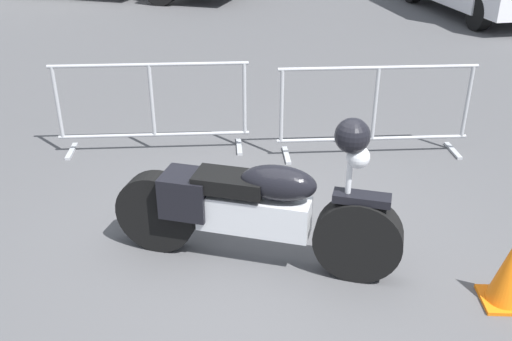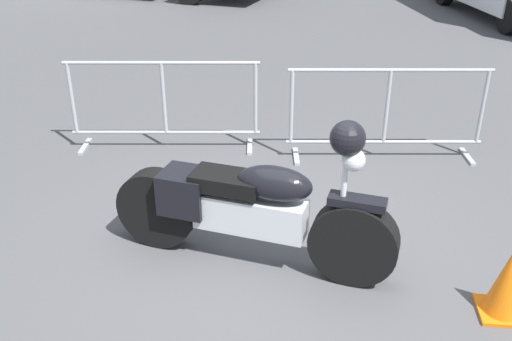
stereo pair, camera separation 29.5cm
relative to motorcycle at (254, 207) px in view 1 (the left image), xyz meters
The scene contains 5 objects.
ground_plane 0.55m from the motorcycle, ahead, with size 120.00×120.00×0.00m, color #4C4C4F.
motorcycle is the anchor object (origin of this frame).
crowd_barrier_near 2.52m from the motorcycle, 120.42° to the left, with size 2.23×0.66×1.07m.
crowd_barrier_far 2.52m from the motorcycle, 59.56° to the left, with size 2.23×0.66×1.07m.
traffic_cone 2.00m from the motorcycle, 13.31° to the right, with size 0.34×0.34×0.59m.
Camera 1 is at (0.01, -3.96, 2.86)m, focal length 40.00 mm.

